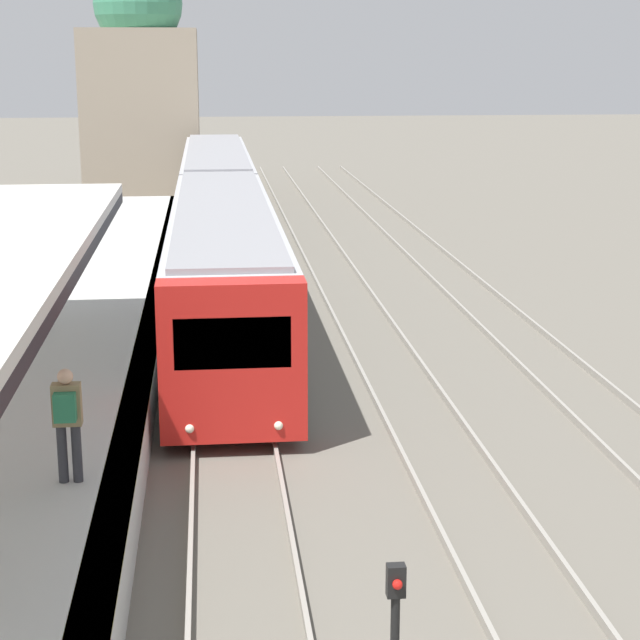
{
  "coord_description": "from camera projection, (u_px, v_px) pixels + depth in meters",
  "views": [
    {
      "loc": [
        -0.35,
        -6.54,
        6.78
      ],
      "look_at": [
        1.8,
        13.95,
        1.69
      ],
      "focal_mm": 60.0,
      "sensor_mm": 36.0,
      "label": 1
    }
  ],
  "objects": [
    {
      "name": "person_on_platform",
      "position": [
        67.0,
        416.0,
        14.88
      ],
      "size": [
        0.4,
        0.4,
        1.66
      ],
      "color": "#2D2D33",
      "rests_on": "station_platform"
    },
    {
      "name": "distant_domed_building",
      "position": [
        141.0,
        86.0,
        53.4
      ],
      "size": [
        5.68,
        5.68,
        11.49
      ],
      "color": "gray",
      "rests_on": "ground_plane"
    },
    {
      "name": "train_near",
      "position": [
        220.0,
        216.0,
        34.63
      ],
      "size": [
        2.57,
        34.13,
        3.2
      ],
      "color": "red",
      "rests_on": "ground_plane"
    },
    {
      "name": "signal_post_near",
      "position": [
        395.0,
        615.0,
        11.39
      ],
      "size": [
        0.2,
        0.21,
        1.57
      ],
      "color": "black",
      "rests_on": "ground_plane"
    }
  ]
}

